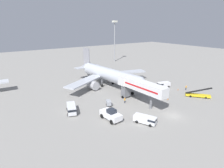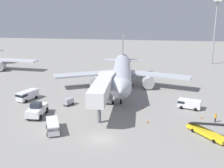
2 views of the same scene
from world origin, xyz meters
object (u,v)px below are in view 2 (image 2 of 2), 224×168
(ground_crew_worker_midground, at_px, (216,117))
(apron_light_mast, at_px, (216,19))
(service_van_rear_right, at_px, (189,103))
(pushback_tug, at_px, (37,110))
(safety_cone_alpha, at_px, (202,117))
(service_van_outer_left, at_px, (27,95))
(jet_bridge, at_px, (103,88))
(belt_loader_truck, at_px, (207,132))
(safety_cone_charlie, at_px, (142,107))
(ground_crew_worker_foreground, at_px, (89,104))
(airplane_at_gate, at_px, (122,72))
(safety_cone_bravo, at_px, (148,121))
(service_van_mid_right, at_px, (53,126))
(baggage_cart_near_right, at_px, (68,101))

(ground_crew_worker_midground, distance_m, apron_light_mast, 60.61)
(service_van_rear_right, bearing_deg, pushback_tug, -162.91)
(safety_cone_alpha, height_order, apron_light_mast, apron_light_mast)
(pushback_tug, relative_size, safety_cone_alpha, 11.33)
(service_van_outer_left, bearing_deg, safety_cone_alpha, -7.19)
(jet_bridge, distance_m, belt_loader_truck, 20.58)
(jet_bridge, height_order, safety_cone_alpha, jet_bridge)
(belt_loader_truck, distance_m, safety_cone_charlie, 15.68)
(service_van_outer_left, distance_m, service_van_rear_right, 35.82)
(service_van_rear_right, xyz_separation_m, ground_crew_worker_midground, (4.00, -6.64, -0.12))
(pushback_tug, distance_m, safety_cone_alpha, 31.57)
(jet_bridge, distance_m, apron_light_mast, 65.40)
(pushback_tug, bearing_deg, service_van_rear_right, 17.09)
(ground_crew_worker_midground, bearing_deg, service_van_outer_left, 170.99)
(ground_crew_worker_foreground, bearing_deg, ground_crew_worker_midground, -8.04)
(airplane_at_gate, distance_m, service_van_rear_right, 20.38)
(service_van_rear_right, relative_size, safety_cone_bravo, 9.28)
(apron_light_mast, bearing_deg, service_van_mid_right, -120.10)
(service_van_outer_left, xyz_separation_m, safety_cone_alpha, (37.69, -4.76, -0.96))
(ground_crew_worker_midground, xyz_separation_m, safety_cone_charlie, (-13.54, 5.12, -0.70))
(jet_bridge, distance_m, service_van_outer_left, 19.62)
(safety_cone_alpha, bearing_deg, airplane_at_gate, 134.56)
(service_van_outer_left, height_order, safety_cone_bravo, service_van_outer_left)
(jet_bridge, height_order, apron_light_mast, apron_light_mast)
(service_van_outer_left, xyz_separation_m, safety_cone_charlie, (26.28, -1.19, -0.97))
(jet_bridge, distance_m, safety_cone_bravo, 10.88)
(service_van_outer_left, xyz_separation_m, apron_light_mast, (50.23, 51.24, 15.64))
(ground_crew_worker_midground, distance_m, safety_cone_alpha, 2.73)
(safety_cone_charlie, relative_size, apron_light_mast, 0.02)
(airplane_at_gate, bearing_deg, service_van_outer_left, -147.20)
(apron_light_mast, bearing_deg, safety_cone_charlie, -114.56)
(jet_bridge, distance_m, ground_crew_worker_foreground, 5.71)
(baggage_cart_near_right, relative_size, safety_cone_alpha, 4.77)
(service_van_rear_right, relative_size, safety_cone_alpha, 9.41)
(jet_bridge, xyz_separation_m, service_van_outer_left, (-18.62, 4.79, -3.90))
(service_van_outer_left, height_order, ground_crew_worker_midground, service_van_outer_left)
(service_van_outer_left, height_order, ground_crew_worker_foreground, service_van_outer_left)
(apron_light_mast, bearing_deg, safety_cone_alpha, -102.63)
(ground_crew_worker_midground, bearing_deg, airplane_at_gate, 135.45)
(airplane_at_gate, distance_m, baggage_cart_near_right, 18.07)
(ground_crew_worker_midground, bearing_deg, apron_light_mast, 79.74)
(airplane_at_gate, height_order, jet_bridge, airplane_at_gate)
(safety_cone_alpha, distance_m, safety_cone_charlie, 11.96)
(safety_cone_alpha, bearing_deg, safety_cone_charlie, 162.64)
(jet_bridge, relative_size, service_van_outer_left, 2.98)
(jet_bridge, xyz_separation_m, safety_cone_alpha, (19.06, 0.04, -4.87))
(safety_cone_bravo, xyz_separation_m, apron_light_mast, (22.63, 59.79, 16.60))
(baggage_cart_near_right, relative_size, ground_crew_worker_midground, 1.39)
(service_van_outer_left, height_order, apron_light_mast, apron_light_mast)
(ground_crew_worker_midground, xyz_separation_m, safety_cone_bravo, (-12.21, -2.24, -0.69))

